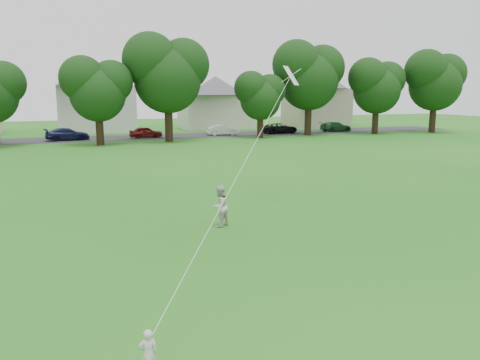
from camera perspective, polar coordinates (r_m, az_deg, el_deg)
name	(u,v)px	position (r m, az deg, el deg)	size (l,w,h in m)	color
ground	(257,281)	(12.39, 2.08, -12.22)	(160.00, 160.00, 0.00)	#176216
street	(104,138)	(52.90, -16.20, 4.91)	(90.00, 7.00, 0.01)	#2D2D30
toddler	(148,354)	(8.58, -11.12, -20.09)	(0.33, 0.21, 0.89)	silver
older_boy	(220,206)	(16.97, -2.50, -3.24)	(0.73, 0.57, 1.51)	beige
kite	(251,151)	(13.96, 1.31, 3.54)	(4.66, 6.04, 14.61)	white
tree_row	(182,78)	(48.57, -7.13, 12.28)	(81.25, 8.87, 11.05)	black
parked_cars	(126,133)	(52.09, -13.77, 5.62)	(61.67, 2.32, 1.28)	black
house_row	(91,91)	(62.63, -17.68, 10.28)	(76.22, 14.22, 10.40)	silver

